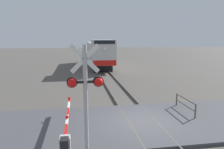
# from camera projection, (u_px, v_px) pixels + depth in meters

# --- Properties ---
(ground_plane) EXTENTS (160.00, 160.00, 0.00)m
(ground_plane) POSITION_uv_depth(u_px,v_px,m) (142.00, 124.00, 11.23)
(ground_plane) COLOR #514C47
(rail_track_left) EXTENTS (0.08, 80.00, 0.15)m
(rail_track_left) POSITION_uv_depth(u_px,v_px,m) (129.00, 123.00, 11.10)
(rail_track_left) COLOR #59544C
(rail_track_left) RESTS_ON ground_plane
(rail_track_right) EXTENTS (0.08, 80.00, 0.15)m
(rail_track_right) POSITION_uv_depth(u_px,v_px,m) (155.00, 121.00, 11.33)
(rail_track_right) COLOR #59544C
(rail_track_right) RESTS_ON ground_plane
(road_surface) EXTENTS (36.00, 5.50, 0.15)m
(road_surface) POSITION_uv_depth(u_px,v_px,m) (142.00, 122.00, 11.22)
(road_surface) COLOR #47474C
(road_surface) RESTS_ON ground_plane
(locomotive) EXTENTS (2.91, 14.46, 4.15)m
(locomotive) POSITION_uv_depth(u_px,v_px,m) (99.00, 53.00, 32.20)
(locomotive) COLOR black
(locomotive) RESTS_ON ground_plane
(crossing_signal) EXTENTS (1.18, 0.33, 4.31)m
(crossing_signal) POSITION_uv_depth(u_px,v_px,m) (86.00, 94.00, 6.89)
(crossing_signal) COLOR #ADADB2
(crossing_signal) RESTS_ON ground_plane
(crossing_gate) EXTENTS (0.36, 5.72, 1.23)m
(crossing_gate) POSITION_uv_depth(u_px,v_px,m) (66.00, 136.00, 8.13)
(crossing_gate) COLOR silver
(crossing_gate) RESTS_ON ground_plane
(guard_railing) EXTENTS (0.08, 2.30, 0.95)m
(guard_railing) POSITION_uv_depth(u_px,v_px,m) (185.00, 104.00, 12.59)
(guard_railing) COLOR #4C4742
(guard_railing) RESTS_ON ground_plane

